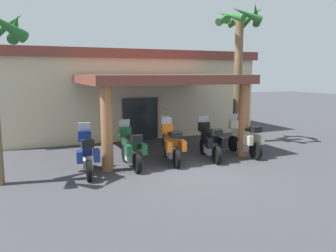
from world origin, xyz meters
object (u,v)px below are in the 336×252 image
at_px(motorcycle_blue, 87,154).
at_px(motorcycle_orange, 172,144).
at_px(pedestrian, 165,125).
at_px(motorcycle_green, 131,148).
at_px(motorcycle_black, 210,141).
at_px(palm_tree_near_portico, 239,42).
at_px(motel_building, 124,92).
at_px(motorcycle_cream, 245,138).

bearing_deg(motorcycle_blue, motorcycle_orange, -79.24).
distance_m(motorcycle_blue, pedestrian, 5.07).
relative_size(motorcycle_green, pedestrian, 1.31).
relative_size(motorcycle_black, pedestrian, 1.30).
bearing_deg(pedestrian, palm_tree_near_portico, 148.31).
distance_m(motel_building, motorcycle_cream, 8.25).
height_order(motorcycle_blue, palm_tree_near_portico, palm_tree_near_portico).
relative_size(motorcycle_orange, motorcycle_black, 1.00).
relative_size(motel_building, pedestrian, 8.20).
relative_size(motorcycle_blue, motorcycle_green, 1.00).
relative_size(motorcycle_orange, palm_tree_near_portico, 0.34).
bearing_deg(motorcycle_cream, motorcycle_green, 89.48).
bearing_deg(motorcycle_black, motorcycle_green, 99.22).
distance_m(motorcycle_green, pedestrian, 3.71).
bearing_deg(motel_building, motorcycle_cream, -69.51).
distance_m(motorcycle_green, palm_tree_near_portico, 7.46).
height_order(motel_building, palm_tree_near_portico, palm_tree_near_portico).
xyz_separation_m(pedestrian, palm_tree_near_portico, (3.45, -0.51, 3.72)).
relative_size(motel_building, motorcycle_black, 6.28).
relative_size(motorcycle_orange, pedestrian, 1.31).
bearing_deg(motorcycle_blue, motorcycle_green, -74.69).
bearing_deg(motorcycle_orange, motorcycle_black, -83.40).
xyz_separation_m(motorcycle_green, palm_tree_near_portico, (5.86, 2.30, 4.00)).
height_order(motel_building, motorcycle_cream, motel_building).
bearing_deg(motorcycle_green, motorcycle_black, -90.08).
xyz_separation_m(motorcycle_black, palm_tree_near_portico, (2.71, 2.33, 4.00)).
bearing_deg(motorcycle_green, motorcycle_orange, -88.00).
relative_size(motorcycle_black, motorcycle_cream, 1.00).
distance_m(motel_building, pedestrian, 4.92).
bearing_deg(motorcycle_black, pedestrian, 24.34).
bearing_deg(pedestrian, motorcycle_cream, 106.07).
xyz_separation_m(motorcycle_orange, motorcycle_cream, (3.15, -0.06, 0.00)).
relative_size(motel_building, motorcycle_cream, 6.26).
bearing_deg(pedestrian, motorcycle_black, 81.43).
height_order(motorcycle_black, pedestrian, pedestrian).
xyz_separation_m(motorcycle_green, motorcycle_orange, (1.58, 0.05, 0.00)).
bearing_deg(motel_building, palm_tree_near_portico, -52.84).
distance_m(motel_building, motorcycle_blue, 8.63).
height_order(motorcycle_orange, pedestrian, pedestrian).
height_order(motorcycle_green, pedestrian, pedestrian).
height_order(motorcycle_blue, motorcycle_green, same).
bearing_deg(motorcycle_green, motorcycle_cream, -89.88).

